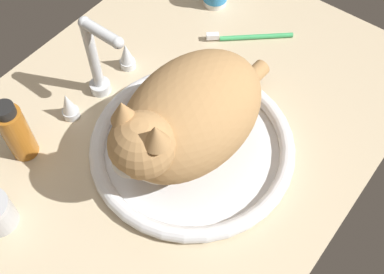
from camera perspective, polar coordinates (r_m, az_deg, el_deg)
countertop at (r=86.06cm, az=-5.78°, el=-2.50°), size 111.40×68.94×3.00cm
sink_basin at (r=83.77cm, az=-0.00°, el=-1.06°), size 36.62×36.62×2.73cm
faucet at (r=88.86cm, az=-11.35°, el=8.37°), size 19.07×10.60×18.56cm
cat at (r=74.83cm, az=-0.90°, el=2.15°), size 37.61×20.18×19.30cm
amber_bottle at (r=84.97cm, az=-20.58°, el=0.62°), size 4.66×4.66×12.91cm
toothbrush at (r=102.89cm, az=6.66°, el=12.07°), size 12.99×14.30×1.70cm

